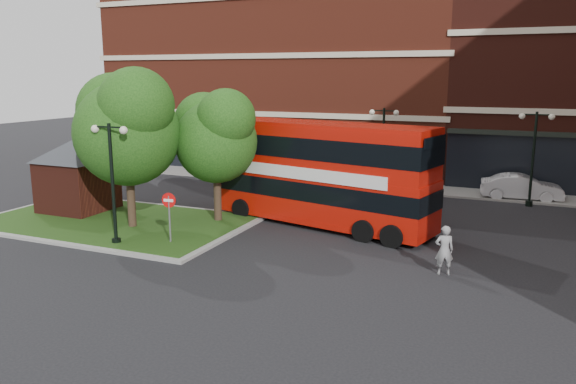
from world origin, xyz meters
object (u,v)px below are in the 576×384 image
at_px(woman, 444,250).
at_px(car_silver, 333,179).
at_px(bus, 319,167).
at_px(car_white, 521,187).

bearing_deg(woman, car_silver, -76.14).
bearing_deg(car_silver, woman, -141.57).
distance_m(bus, woman, 8.06).
distance_m(bus, car_white, 12.89).
distance_m(woman, car_silver, 15.02).
xyz_separation_m(woman, car_silver, (-8.30, 12.52, -0.19)).
height_order(woman, car_white, woman).
xyz_separation_m(car_silver, car_white, (10.56, 1.50, 0.02)).
bearing_deg(bus, car_silver, 117.25).
xyz_separation_m(woman, car_white, (2.26, 14.02, -0.17)).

